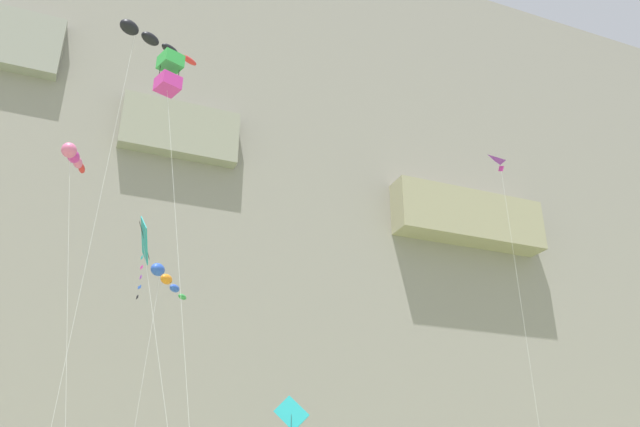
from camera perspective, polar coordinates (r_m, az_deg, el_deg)
The scene contains 8 objects.
cliff_face at distance 69.11m, azimuth -14.36°, elevation 0.32°, with size 180.00×27.62×60.36m.
kite_box_near_cliff at distance 31.41m, azimuth -13.21°, elevation 11.97°, with size 2.98×3.85×21.24m.
kite_windsock_high_center at distance 40.34m, azimuth -21.03°, elevation 4.74°, with size 3.34×7.72×21.29m.
kite_delta_mid_center at distance 46.03m, azimuth 16.29°, elevation 3.24°, with size 2.21×2.12×23.59m.
kite_windsock_upper_left at distance 37.05m, azimuth -14.97°, elevation 14.75°, with size 4.82×4.61×25.24m.
kite_diamond_low_right at distance 29.11m, azimuth -15.27°, elevation -2.83°, with size 2.76×3.81×13.58m.
kite_diamond_low_center at distance 44.73m, azimuth -2.54°, elevation -17.46°, with size 2.37×1.92×8.83m.
kite_windsock_upper_right at distance 46.50m, azimuth -13.52°, elevation -5.63°, with size 4.10×8.78×17.17m.
Camera 1 is at (-6.51, -3.75, 1.80)m, focal length 36.12 mm.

